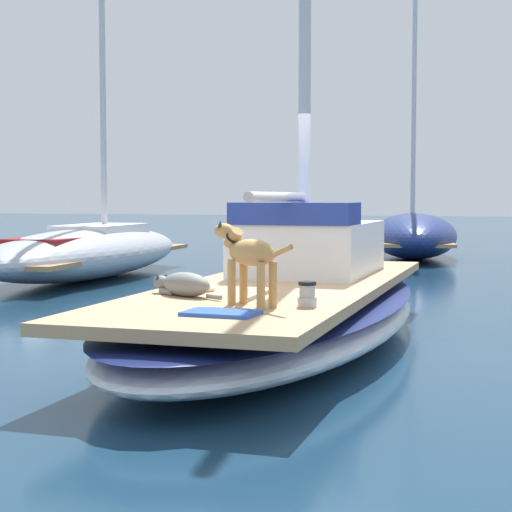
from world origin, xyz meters
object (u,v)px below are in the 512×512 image
object	(u,v)px
moored_boat_port_side	(89,251)
dog_grey	(184,284)
deck_winch	(307,295)
moored_boat_far_astern	(413,234)
sailboat_main	(283,314)
deck_towel	(221,313)
dog_tan	(248,255)
coiled_rope	(198,289)

from	to	relation	value
moored_boat_port_side	dog_grey	bearing A→B (deg)	-57.11
deck_winch	moored_boat_far_astern	distance (m)	15.17
sailboat_main	dog_grey	xyz separation A→B (m)	(-0.57, -1.41, 0.43)
deck_towel	moored_boat_port_side	bearing A→B (deg)	123.01
dog_tan	deck_winch	size ratio (longest dim) A/B	4.00
dog_grey	coiled_rope	distance (m)	0.43
coiled_rope	deck_towel	size ratio (longest dim) A/B	0.58
dog_grey	dog_tan	xyz separation A→B (m)	(0.77, -0.50, 0.32)
deck_winch	moored_boat_far_astern	world-z (taller)	moored_boat_far_astern
deck_winch	coiled_rope	xyz separation A→B (m)	(-1.27, 0.85, -0.08)
sailboat_main	moored_boat_far_astern	xyz separation A→B (m)	(-0.03, 13.32, 0.27)
deck_towel	moored_boat_port_side	distance (m)	10.28
deck_winch	deck_towel	bearing A→B (deg)	-128.83
moored_boat_port_side	deck_towel	bearing A→B (deg)	-56.99
dog_grey	deck_winch	bearing A→B (deg)	-18.96
dog_tan	moored_boat_port_side	size ratio (longest dim) A/B	0.12
coiled_rope	moored_boat_far_astern	bearing A→B (deg)	87.80
deck_winch	deck_towel	world-z (taller)	deck_winch
sailboat_main	deck_towel	distance (m)	2.52
dog_tan	deck_towel	size ratio (longest dim) A/B	1.50
deck_towel	moored_boat_port_side	world-z (taller)	moored_boat_port_side
dog_tan	moored_boat_far_astern	bearing A→B (deg)	90.87
coiled_rope	moored_boat_port_side	bearing A→B (deg)	124.33
sailboat_main	dog_grey	size ratio (longest dim) A/B	8.46
dog_grey	coiled_rope	world-z (taller)	dog_grey
dog_tan	dog_grey	bearing A→B (deg)	146.85
sailboat_main	deck_towel	world-z (taller)	deck_towel
coiled_rope	moored_boat_port_side	size ratio (longest dim) A/B	0.04
sailboat_main	dog_tan	bearing A→B (deg)	-84.03
sailboat_main	moored_boat_far_astern	bearing A→B (deg)	90.14
dog_grey	moored_boat_port_side	world-z (taller)	moored_boat_port_side
dog_tan	coiled_rope	size ratio (longest dim) A/B	2.60
moored_boat_far_astern	dog_tan	bearing A→B (deg)	-89.13
sailboat_main	dog_tan	size ratio (longest dim) A/B	8.66
deck_winch	coiled_rope	distance (m)	1.53
dog_grey	coiled_rope	xyz separation A→B (m)	(-0.02, 0.42, -0.08)
coiled_rope	moored_boat_port_side	world-z (taller)	moored_boat_port_side
sailboat_main	coiled_rope	size ratio (longest dim) A/B	22.48
moored_boat_far_astern	sailboat_main	bearing A→B (deg)	-89.86
dog_tan	deck_towel	xyz separation A→B (m)	(-0.04, -0.58, -0.41)
sailboat_main	deck_towel	size ratio (longest dim) A/B	13.00
coiled_rope	deck_towel	world-z (taller)	coiled_rope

